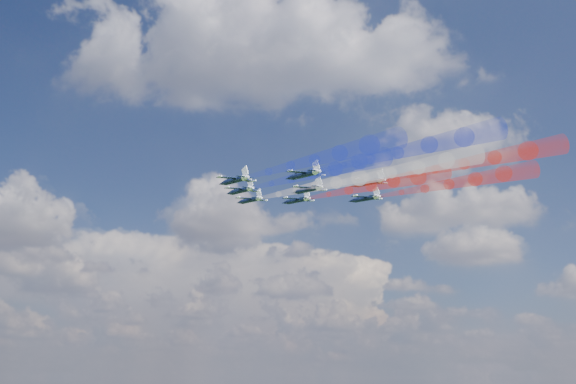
# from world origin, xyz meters

# --- Properties ---
(jet_lead) EXTENTS (14.30, 14.50, 4.55)m
(jet_lead) POSITION_xyz_m (5.70, -9.22, 173.93)
(jet_lead) COLOR black
(trail_lead) EXTENTS (31.45, 31.24, 7.29)m
(trail_lead) POSITION_xyz_m (23.63, -26.77, 171.87)
(trail_lead) COLOR white
(jet_inner_left) EXTENTS (14.30, 14.50, 4.55)m
(jet_inner_left) POSITION_xyz_m (5.89, -23.15, 172.47)
(jet_inner_left) COLOR black
(trail_inner_left) EXTENTS (31.45, 31.24, 7.29)m
(trail_inner_left) POSITION_xyz_m (23.82, -40.69, 170.41)
(trail_inner_left) COLOR #192AD7
(jet_inner_right) EXTENTS (14.30, 14.50, 4.55)m
(jet_inner_right) POSITION_xyz_m (17.79, -11.36, 172.92)
(jet_inner_right) COLOR black
(trail_inner_right) EXTENTS (31.45, 31.24, 7.29)m
(trail_inner_right) POSITION_xyz_m (35.72, -28.90, 170.87)
(trail_inner_right) COLOR red
(jet_outer_left) EXTENTS (14.30, 14.50, 4.55)m
(jet_outer_left) POSITION_xyz_m (7.49, -38.56, 170.26)
(jet_outer_left) COLOR black
(trail_outer_left) EXTENTS (31.45, 31.24, 7.29)m
(trail_outer_left) POSITION_xyz_m (25.42, -56.10, 168.21)
(trail_outer_left) COLOR #192AD7
(jet_center_third) EXTENTS (14.30, 14.50, 4.55)m
(jet_center_third) POSITION_xyz_m (21.68, -25.21, 171.61)
(jet_center_third) COLOR black
(trail_center_third) EXTENTS (31.45, 31.24, 7.29)m
(trail_center_third) POSITION_xyz_m (39.60, -42.76, 169.56)
(trail_center_third) COLOR white
(jet_outer_right) EXTENTS (14.30, 14.50, 4.55)m
(jet_outer_right) POSITION_xyz_m (34.59, -11.06, 172.94)
(jet_outer_right) COLOR black
(trail_outer_right) EXTENTS (31.45, 31.24, 7.29)m
(trail_outer_right) POSITION_xyz_m (52.52, -28.61, 170.88)
(trail_outer_right) COLOR red
(jet_rear_left) EXTENTS (14.30, 14.50, 4.55)m
(jet_rear_left) POSITION_xyz_m (22.19, -41.21, 170.14)
(jet_rear_left) COLOR black
(trail_rear_left) EXTENTS (31.45, 31.24, 7.29)m
(trail_rear_left) POSITION_xyz_m (40.12, -58.75, 168.09)
(trail_rear_left) COLOR #192AD7
(jet_rear_right) EXTENTS (14.30, 14.50, 4.55)m
(jet_rear_right) POSITION_xyz_m (35.33, -27.18, 172.22)
(jet_rear_right) COLOR black
(trail_rear_right) EXTENTS (31.45, 31.24, 7.29)m
(trail_rear_right) POSITION_xyz_m (53.25, -44.72, 170.17)
(trail_rear_right) COLOR red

